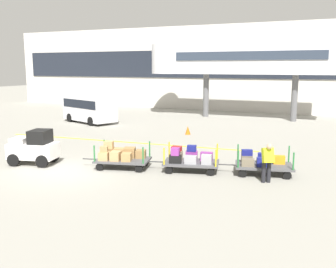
% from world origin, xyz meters
% --- Properties ---
extents(ground_plane, '(120.00, 120.00, 0.00)m').
position_xyz_m(ground_plane, '(0.00, 0.00, 0.00)').
color(ground_plane, gray).
extents(apron_lead_line, '(15.69, 1.46, 0.01)m').
position_xyz_m(apron_lead_line, '(-1.27, 6.69, 0.00)').
color(apron_lead_line, yellow).
rests_on(apron_lead_line, ground_plane).
extents(terminal_building, '(52.41, 2.51, 8.48)m').
position_xyz_m(terminal_building, '(0.00, 25.98, 4.25)').
color(terminal_building, beige).
rests_on(terminal_building, ground_plane).
extents(jet_bridge, '(15.74, 3.00, 6.36)m').
position_xyz_m(jet_bridge, '(1.38, 19.99, 5.00)').
color(jet_bridge, silver).
rests_on(jet_bridge, ground_plane).
extents(baggage_tug, '(2.31, 1.67, 1.58)m').
position_xyz_m(baggage_tug, '(-2.25, 0.50, 0.75)').
color(baggage_tug, white).
rests_on(baggage_tug, ground_plane).
extents(baggage_cart_lead, '(3.09, 1.94, 1.10)m').
position_xyz_m(baggage_cart_lead, '(1.66, 1.59, 0.53)').
color(baggage_cart_lead, '#4C4C4F').
rests_on(baggage_cart_lead, ground_plane).
extents(baggage_cart_middle, '(3.09, 1.94, 1.10)m').
position_xyz_m(baggage_cart_middle, '(4.61, 2.32, 0.52)').
color(baggage_cart_middle, '#4C4C4F').
rests_on(baggage_cart_middle, ground_plane).
extents(baggage_cart_tail, '(3.09, 1.94, 1.10)m').
position_xyz_m(baggage_cart_tail, '(7.49, 3.09, 0.47)').
color(baggage_cart_tail, '#4C4C4F').
rests_on(baggage_cart_tail, ground_plane).
extents(baggage_handler, '(0.56, 0.57, 1.56)m').
position_xyz_m(baggage_handler, '(7.91, 1.91, 0.87)').
color(baggage_handler, black).
rests_on(baggage_handler, ground_plane).
extents(shuttle_van, '(5.16, 3.45, 2.10)m').
position_xyz_m(shuttle_van, '(-7.85, 12.54, 1.23)').
color(shuttle_van, silver).
rests_on(shuttle_van, ground_plane).
extents(safety_cone_near, '(0.36, 0.36, 0.55)m').
position_xyz_m(safety_cone_near, '(1.24, 10.68, 0.28)').
color(safety_cone_near, '#EA590F').
rests_on(safety_cone_near, ground_plane).
extents(safety_cone_far, '(0.36, 0.36, 0.55)m').
position_xyz_m(safety_cone_far, '(-3.67, 3.42, 0.28)').
color(safety_cone_far, orange).
rests_on(safety_cone_far, ground_plane).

